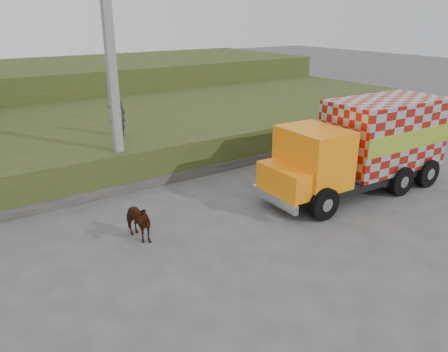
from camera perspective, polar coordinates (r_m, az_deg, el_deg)
ground at (r=13.84m, az=-2.13°, el=-6.67°), size 120.00×120.00×0.00m
embankment at (r=22.18m, az=-16.11°, el=5.14°), size 40.00×12.00×1.50m
embankment_far at (r=33.46m, az=-23.04°, el=10.62°), size 40.00×12.00×3.00m
retaining_strip at (r=16.51m, az=-15.92°, el=-2.08°), size 16.00×0.50×0.40m
utility_pole at (r=16.19m, az=-14.34°, el=11.92°), size 1.20×0.30×8.00m
cargo_truck at (r=16.96m, az=17.88°, el=3.80°), size 7.61×2.85×3.36m
cow at (r=13.12m, az=-11.45°, el=-5.81°), size 0.87×1.49×1.19m
pedestrian at (r=18.69m, az=-13.80°, el=7.88°), size 0.77×0.60×1.84m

